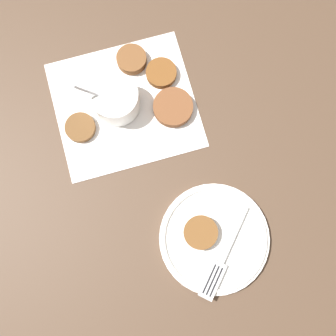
{
  "coord_description": "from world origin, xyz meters",
  "views": [
    {
      "loc": [
        -0.06,
        0.27,
        0.79
      ],
      "look_at": [
        -0.09,
        0.13,
        0.02
      ],
      "focal_mm": 42.0,
      "sensor_mm": 36.0,
      "label": 1
    }
  ],
  "objects_px": {
    "sauce_bowl": "(116,100)",
    "fritter_on_plate": "(201,233)",
    "serving_plate": "(214,238)",
    "fork": "(221,262)"
  },
  "relations": [
    {
      "from": "sauce_bowl",
      "to": "fritter_on_plate",
      "type": "xyz_separation_m",
      "value": [
        -0.12,
        0.29,
        -0.0
      ]
    },
    {
      "from": "serving_plate",
      "to": "fritter_on_plate",
      "type": "xyz_separation_m",
      "value": [
        0.03,
        -0.02,
        0.02
      ]
    },
    {
      "from": "serving_plate",
      "to": "fork",
      "type": "height_order",
      "value": "fork"
    },
    {
      "from": "sauce_bowl",
      "to": "fritter_on_plate",
      "type": "relative_size",
      "value": 1.77
    },
    {
      "from": "serving_plate",
      "to": "fork",
      "type": "relative_size",
      "value": 1.29
    },
    {
      "from": "fritter_on_plate",
      "to": "fork",
      "type": "xyz_separation_m",
      "value": [
        -0.03,
        0.06,
        -0.01
      ]
    },
    {
      "from": "sauce_bowl",
      "to": "fork",
      "type": "bearing_deg",
      "value": 112.73
    },
    {
      "from": "sauce_bowl",
      "to": "serving_plate",
      "type": "distance_m",
      "value": 0.34
    },
    {
      "from": "fritter_on_plate",
      "to": "fork",
      "type": "bearing_deg",
      "value": 114.5
    },
    {
      "from": "sauce_bowl",
      "to": "fork",
      "type": "distance_m",
      "value": 0.38
    }
  ]
}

